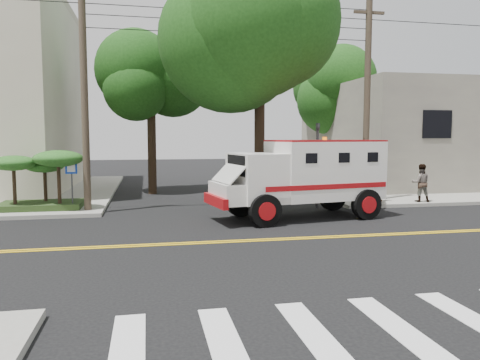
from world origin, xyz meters
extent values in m
plane|color=black|center=(0.00, 0.00, 0.00)|extent=(100.00, 100.00, 0.00)
cube|color=gray|center=(13.50, 13.50, 0.07)|extent=(17.00, 17.00, 0.15)
cube|color=slate|center=(15.00, 14.00, 3.15)|extent=(14.00, 12.00, 6.00)
cylinder|color=#382D23|center=(-5.60, 6.00, 4.50)|extent=(0.28, 0.28, 9.00)
cylinder|color=#382D23|center=(6.30, 6.20, 4.50)|extent=(0.28, 0.28, 9.00)
cylinder|color=black|center=(1.50, 6.50, 3.50)|extent=(0.44, 0.44, 7.00)
sphere|color=#163D10|center=(1.50, 6.50, 7.00)|extent=(5.32, 5.32, 5.32)
sphere|color=#163D10|center=(2.64, 5.74, 7.57)|extent=(4.56, 4.56, 4.56)
cylinder|color=black|center=(-3.00, 12.00, 2.80)|extent=(0.44, 0.44, 5.60)
sphere|color=#163D10|center=(-3.00, 12.00, 5.60)|extent=(3.92, 3.92, 3.92)
sphere|color=#163D10|center=(-2.16, 11.44, 6.02)|extent=(3.36, 3.36, 3.36)
cylinder|color=black|center=(8.50, 16.00, 2.97)|extent=(0.44, 0.44, 5.95)
sphere|color=#163D10|center=(8.50, 16.00, 5.95)|extent=(4.20, 4.20, 4.20)
sphere|color=#163D10|center=(9.40, 15.40, 6.40)|extent=(3.60, 3.60, 3.60)
cylinder|color=#3F3F42|center=(3.80, 5.60, 1.80)|extent=(0.12, 0.12, 3.60)
imported|color=#3F3F42|center=(3.80, 5.60, 3.15)|extent=(0.15, 0.18, 0.90)
cylinder|color=#3F3F42|center=(-6.20, 6.20, 1.00)|extent=(0.06, 0.06, 2.00)
cube|color=#0C33A5|center=(-6.20, 6.14, 1.80)|extent=(0.45, 0.03, 0.45)
cube|color=#1E3314|center=(-7.50, 6.80, 0.27)|extent=(3.20, 2.00, 0.24)
cylinder|color=black|center=(-8.40, 6.50, 1.15)|extent=(0.14, 0.14, 1.52)
ellipsoid|color=#194615|center=(-8.40, 6.50, 2.00)|extent=(1.73, 1.73, 0.60)
cylinder|color=black|center=(-7.40, 7.20, 1.07)|extent=(0.14, 0.14, 1.36)
ellipsoid|color=#194615|center=(-7.40, 7.20, 1.83)|extent=(1.55, 1.55, 0.54)
cylinder|color=black|center=(-6.70, 6.30, 1.23)|extent=(0.14, 0.14, 1.68)
ellipsoid|color=#194615|center=(-6.70, 6.30, 2.17)|extent=(1.91, 1.91, 0.66)
cube|color=silver|center=(3.30, 3.55, 1.78)|extent=(4.31, 2.99, 2.14)
cube|color=silver|center=(0.59, 3.08, 1.58)|extent=(1.99, 2.48, 1.73)
cube|color=black|center=(-0.19, 2.94, 2.04)|extent=(0.36, 1.72, 0.71)
cube|color=silver|center=(-0.46, 2.89, 1.07)|extent=(1.25, 2.16, 0.71)
cube|color=#990B10|center=(-0.96, 2.81, 0.81)|extent=(0.55, 2.19, 0.36)
cube|color=#990B10|center=(3.30, 3.55, 2.88)|extent=(4.31, 2.99, 0.06)
cylinder|color=black|center=(0.59, 1.92, 0.56)|extent=(1.16, 0.51, 1.12)
cylinder|color=black|center=(0.20, 4.16, 0.56)|extent=(1.16, 0.51, 1.12)
cylinder|color=black|center=(4.60, 2.61, 0.56)|extent=(1.16, 0.51, 1.12)
cylinder|color=black|center=(4.21, 4.86, 0.56)|extent=(1.16, 0.51, 1.12)
imported|color=gray|center=(6.85, 5.94, 1.02)|extent=(0.76, 0.72, 1.74)
imported|color=gray|center=(8.63, 5.51, 0.99)|extent=(0.98, 0.87, 1.68)
camera|label=1|loc=(-3.28, -13.13, 3.04)|focal=35.00mm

